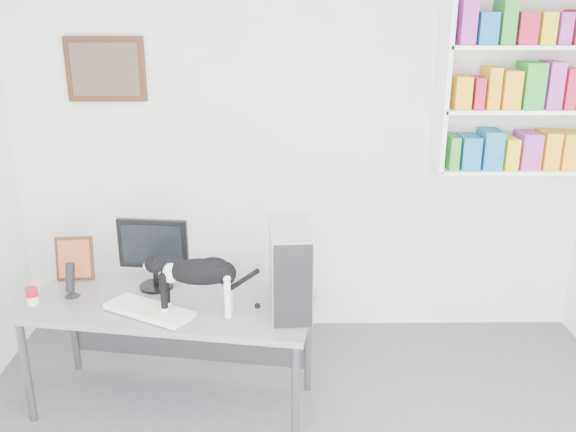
{
  "coord_description": "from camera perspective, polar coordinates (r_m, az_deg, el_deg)",
  "views": [
    {
      "loc": [
        -0.14,
        -2.14,
        2.28
      ],
      "look_at": [
        -0.11,
        1.53,
        1.03
      ],
      "focal_mm": 38.0,
      "sensor_mm": 36.0,
      "label": 1
    }
  ],
  "objects": [
    {
      "name": "room",
      "position": [
        2.33,
        2.95,
        -4.6
      ],
      "size": [
        4.01,
        4.01,
        2.7
      ],
      "color": "#5D5E63",
      "rests_on": "ground"
    },
    {
      "name": "bookshelf",
      "position": [
        4.29,
        20.94,
        11.92
      ],
      "size": [
        1.03,
        0.28,
        1.24
      ],
      "primitive_type": "cube",
      "color": "white",
      "rests_on": "room"
    },
    {
      "name": "cat",
      "position": [
        3.36,
        -8.34,
        -6.49
      ],
      "size": [
        0.56,
        0.17,
        0.34
      ],
      "primitive_type": null,
      "rotation": [
        0.0,
        0.0,
        -0.03
      ],
      "color": "black",
      "rests_on": "desk"
    },
    {
      "name": "soup_can",
      "position": [
        3.78,
        -22.83,
        -6.93
      ],
      "size": [
        0.08,
        0.08,
        0.1
      ],
      "primitive_type": "cylinder",
      "rotation": [
        0.0,
        0.0,
        -0.29
      ],
      "color": "#AF0F25",
      "rests_on": "desk"
    },
    {
      "name": "wall_art",
      "position": [
        4.28,
        -16.7,
        13.02
      ],
      "size": [
        0.52,
        0.04,
        0.42
      ],
      "primitive_type": "cube",
      "color": "#462716",
      "rests_on": "room"
    },
    {
      "name": "leaning_print",
      "position": [
        3.99,
        -19.34,
        -3.69
      ],
      "size": [
        0.23,
        0.11,
        0.28
      ],
      "primitive_type": "cube",
      "rotation": [
        0.0,
        0.0,
        0.08
      ],
      "color": "#462716",
      "rests_on": "desk"
    },
    {
      "name": "monitor",
      "position": [
        3.7,
        -12.43,
        -3.43
      ],
      "size": [
        0.44,
        0.25,
        0.44
      ],
      "primitive_type": "cube",
      "rotation": [
        0.0,
        0.0,
        -0.11
      ],
      "color": "black",
      "rests_on": "desk"
    },
    {
      "name": "speaker",
      "position": [
        3.77,
        -19.69,
        -5.62
      ],
      "size": [
        0.13,
        0.13,
        0.21
      ],
      "primitive_type": "cylinder",
      "rotation": [
        0.0,
        0.0,
        -0.54
      ],
      "color": "black",
      "rests_on": "desk"
    },
    {
      "name": "desk",
      "position": [
        3.75,
        -10.73,
        -12.67
      ],
      "size": [
        1.71,
        0.89,
        0.68
      ],
      "primitive_type": "cube",
      "rotation": [
        0.0,
        0.0,
        -0.16
      ],
      "color": "gray",
      "rests_on": "room"
    },
    {
      "name": "keyboard",
      "position": [
        3.49,
        -12.86,
        -8.58
      ],
      "size": [
        0.53,
        0.41,
        0.04
      ],
      "primitive_type": "cube",
      "rotation": [
        0.0,
        0.0,
        -0.51
      ],
      "color": "silver",
      "rests_on": "desk"
    },
    {
      "name": "pc_tower",
      "position": [
        3.37,
        0.17,
        -4.91
      ],
      "size": [
        0.24,
        0.49,
        0.48
      ],
      "primitive_type": "cube",
      "rotation": [
        0.0,
        0.0,
        0.06
      ],
      "color": "#ABAAAF",
      "rests_on": "desk"
    }
  ]
}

